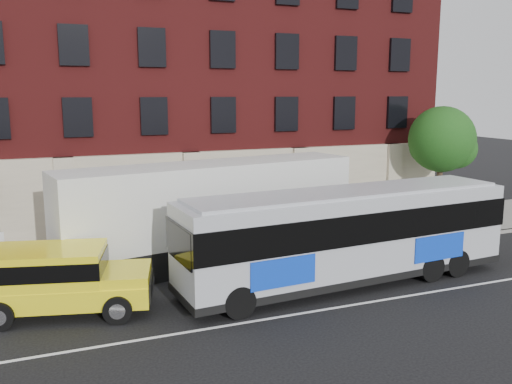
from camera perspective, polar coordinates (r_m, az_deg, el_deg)
name	(u,v)px	position (r m, az deg, el deg)	size (l,w,h in m)	color
ground	(293,322)	(17.60, 3.83, -13.36)	(120.00, 120.00, 0.00)	black
sidewalk	(209,246)	(25.51, -4.96, -5.61)	(60.00, 6.00, 0.15)	gray
kerb	(230,265)	(22.78, -2.74, -7.56)	(60.00, 0.25, 0.15)	gray
lane_line	(286,316)	(18.01, 3.13, -12.76)	(60.00, 0.12, 0.01)	silver
building	(166,83)	(32.21, -9.36, 11.11)	(30.00, 12.10, 15.00)	#5B1515
sign_pole	(1,254)	(21.46, -25.03, -5.84)	(0.30, 0.20, 2.50)	slate
street_tree	(442,142)	(31.71, 18.84, 4.97)	(3.60, 3.60, 6.20)	#37291B
city_bus	(348,232)	(20.57, 9.54, -4.18)	(13.16, 3.69, 3.56)	#ADB0B8
yellow_suv	(56,276)	(18.89, -20.07, -8.25)	(5.87, 3.48, 2.18)	yellow
shipping_container	(211,214)	(22.85, -4.67, -2.30)	(12.91, 4.73, 4.22)	black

